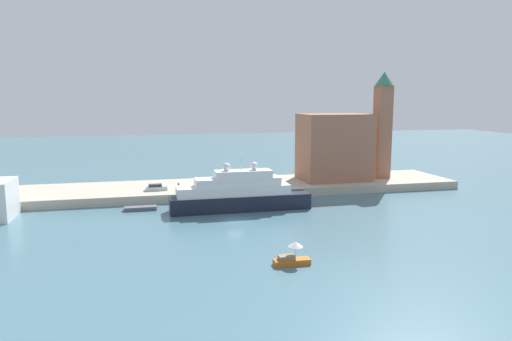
{
  "coord_description": "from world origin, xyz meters",
  "views": [
    {
      "loc": [
        -14.32,
        -74.51,
        20.33
      ],
      "look_at": [
        4.96,
        6.0,
        7.56
      ],
      "focal_mm": 32.45,
      "sensor_mm": 36.0,
      "label": 1
    }
  ],
  "objects_px": {
    "small_motorboat": "(292,256)",
    "person_figure": "(179,187)",
    "bell_tower": "(383,122)",
    "large_yacht": "(239,194)",
    "parked_car": "(156,188)",
    "harbor_building": "(334,147)",
    "mooring_bollard": "(245,188)",
    "work_barge": "(141,208)"
  },
  "relations": [
    {
      "from": "small_motorboat",
      "to": "person_figure",
      "type": "height_order",
      "value": "person_figure"
    },
    {
      "from": "bell_tower",
      "to": "large_yacht",
      "type": "bearing_deg",
      "value": -155.58
    },
    {
      "from": "bell_tower",
      "to": "parked_car",
      "type": "relative_size",
      "value": 5.59
    },
    {
      "from": "bell_tower",
      "to": "parked_car",
      "type": "height_order",
      "value": "bell_tower"
    },
    {
      "from": "small_motorboat",
      "to": "harbor_building",
      "type": "bearing_deg",
      "value": 61.76
    },
    {
      "from": "large_yacht",
      "to": "mooring_bollard",
      "type": "bearing_deg",
      "value": 71.06
    },
    {
      "from": "small_motorboat",
      "to": "person_figure",
      "type": "distance_m",
      "value": 43.48
    },
    {
      "from": "bell_tower",
      "to": "mooring_bollard",
      "type": "distance_m",
      "value": 37.89
    },
    {
      "from": "work_barge",
      "to": "person_figure",
      "type": "distance_m",
      "value": 11.47
    },
    {
      "from": "parked_car",
      "to": "bell_tower",
      "type": "bearing_deg",
      "value": 3.93
    },
    {
      "from": "bell_tower",
      "to": "mooring_bollard",
      "type": "xyz_separation_m",
      "value": [
        -34.8,
        -7.53,
        -12.98
      ]
    },
    {
      "from": "large_yacht",
      "to": "parked_car",
      "type": "height_order",
      "value": "large_yacht"
    },
    {
      "from": "work_barge",
      "to": "harbor_building",
      "type": "height_order",
      "value": "harbor_building"
    },
    {
      "from": "work_barge",
      "to": "harbor_building",
      "type": "bearing_deg",
      "value": 17.03
    },
    {
      "from": "large_yacht",
      "to": "harbor_building",
      "type": "relative_size",
      "value": 1.68
    },
    {
      "from": "parked_car",
      "to": "mooring_bollard",
      "type": "height_order",
      "value": "parked_car"
    },
    {
      "from": "work_barge",
      "to": "mooring_bollard",
      "type": "xyz_separation_m",
      "value": [
        21.11,
        5.72,
        1.77
      ]
    },
    {
      "from": "bell_tower",
      "to": "mooring_bollard",
      "type": "bearing_deg",
      "value": -167.8
    },
    {
      "from": "parked_car",
      "to": "mooring_bollard",
      "type": "xyz_separation_m",
      "value": [
        17.99,
        -3.9,
        -0.2
      ]
    },
    {
      "from": "harbor_building",
      "to": "bell_tower",
      "type": "relative_size",
      "value": 0.62
    },
    {
      "from": "parked_car",
      "to": "person_figure",
      "type": "distance_m",
      "value": 4.71
    },
    {
      "from": "small_motorboat",
      "to": "person_figure",
      "type": "relative_size",
      "value": 2.68
    },
    {
      "from": "parked_car",
      "to": "work_barge",
      "type": "bearing_deg",
      "value": -107.98
    },
    {
      "from": "mooring_bollard",
      "to": "person_figure",
      "type": "bearing_deg",
      "value": 169.29
    },
    {
      "from": "harbor_building",
      "to": "small_motorboat",
      "type": "bearing_deg",
      "value": -118.24
    },
    {
      "from": "small_motorboat",
      "to": "parked_car",
      "type": "relative_size",
      "value": 1.02
    },
    {
      "from": "work_barge",
      "to": "harbor_building",
      "type": "relative_size",
      "value": 0.38
    },
    {
      "from": "small_motorboat",
      "to": "work_barge",
      "type": "xyz_separation_m",
      "value": [
        -18.52,
        33.8,
        -0.71
      ]
    },
    {
      "from": "small_motorboat",
      "to": "harbor_building",
      "type": "height_order",
      "value": "harbor_building"
    },
    {
      "from": "parked_car",
      "to": "person_figure",
      "type": "height_order",
      "value": "person_figure"
    },
    {
      "from": "parked_car",
      "to": "mooring_bollard",
      "type": "relative_size",
      "value": 6.28
    },
    {
      "from": "parked_car",
      "to": "person_figure",
      "type": "xyz_separation_m",
      "value": [
        4.51,
        -1.35,
        0.23
      ]
    },
    {
      "from": "work_barge",
      "to": "bell_tower",
      "type": "distance_m",
      "value": 59.32
    },
    {
      "from": "harbor_building",
      "to": "work_barge",
      "type": "bearing_deg",
      "value": -162.97
    },
    {
      "from": "harbor_building",
      "to": "person_figure",
      "type": "bearing_deg",
      "value": -171.89
    },
    {
      "from": "small_motorboat",
      "to": "bell_tower",
      "type": "distance_m",
      "value": 61.71
    },
    {
      "from": "bell_tower",
      "to": "person_figure",
      "type": "bearing_deg",
      "value": -174.12
    },
    {
      "from": "parked_car",
      "to": "mooring_bollard",
      "type": "distance_m",
      "value": 18.41
    },
    {
      "from": "harbor_building",
      "to": "parked_car",
      "type": "relative_size",
      "value": 3.47
    },
    {
      "from": "harbor_building",
      "to": "large_yacht",
      "type": "bearing_deg",
      "value": -146.18
    },
    {
      "from": "large_yacht",
      "to": "small_motorboat",
      "type": "xyz_separation_m",
      "value": [
        0.78,
        -29.72,
        -1.95
      ]
    },
    {
      "from": "small_motorboat",
      "to": "mooring_bollard",
      "type": "relative_size",
      "value": 6.43
    }
  ]
}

